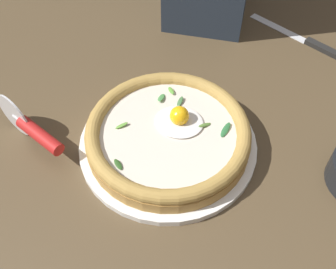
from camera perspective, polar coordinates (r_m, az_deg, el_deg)
name	(u,v)px	position (r m, az deg, el deg)	size (l,w,h in m)	color
ground_plane	(157,131)	(0.73, -1.55, 0.45)	(2.40, 2.40, 0.03)	brown
pizza_plate	(168,144)	(0.69, 0.00, -1.37)	(0.30, 0.30, 0.01)	white
pizza	(168,134)	(0.67, 0.03, 0.07)	(0.27, 0.27, 0.06)	#B0813E
pizza_cutter	(32,129)	(0.70, -18.41, 0.75)	(0.15, 0.07, 0.08)	silver
table_knife	(311,43)	(0.93, 19.26, 11.92)	(0.21, 0.12, 0.01)	silver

